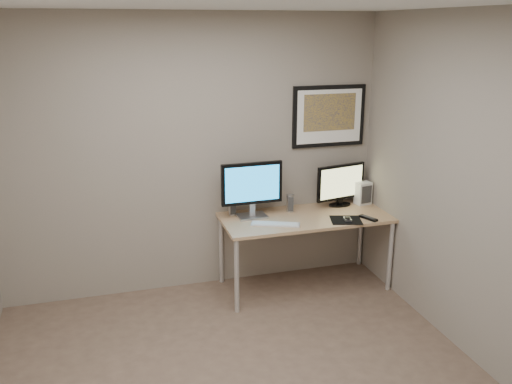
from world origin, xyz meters
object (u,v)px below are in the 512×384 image
monitor_tv (341,184)px  speaker_left (232,206)px  desk (305,223)px  keyboard (276,224)px  fan_unit (363,193)px  framed_art (329,116)px  monitor_large (252,187)px  speaker_right (290,203)px

monitor_tv → speaker_left: size_ratio=3.06×
desk → keyboard: bearing=-157.6°
keyboard → fan_unit: fan_unit is taller
monitor_tv → speaker_left: 1.12m
speaker_left → fan_unit: size_ratio=0.77×
monitor_tv → keyboard: monitor_tv is taller
desk → keyboard: size_ratio=3.60×
framed_art → monitor_large: (-0.85, -0.22, -0.60)m
monitor_large → keyboard: size_ratio=1.32×
monitor_tv → monitor_large: bearing=173.7°
fan_unit → speaker_left: bearing=167.2°
speaker_left → fan_unit: bearing=-3.3°
framed_art → keyboard: framed_art is taller
monitor_large → monitor_tv: bearing=3.8°
framed_art → speaker_left: (-1.01, -0.09, -0.80)m
monitor_large → fan_unit: bearing=2.3°
speaker_left → speaker_right: size_ratio=1.02×
desk → monitor_tv: (0.45, 0.20, 0.29)m
monitor_tv → speaker_right: monitor_tv is taller
speaker_left → monitor_large: bearing=-39.0°
framed_art → speaker_left: size_ratio=4.26×
monitor_large → speaker_left: bearing=140.8°
framed_art → speaker_left: 1.29m
keyboard → fan_unit: size_ratio=1.95×
desk → monitor_large: (-0.50, 0.11, 0.36)m
desk → speaker_left: (-0.66, 0.24, 0.15)m
framed_art → monitor_tv: 0.68m
speaker_right → fan_unit: size_ratio=0.76×
speaker_left → keyboard: bearing=-51.9°
monitor_large → speaker_left: monitor_large is taller
monitor_large → monitor_tv: monitor_large is taller
monitor_large → speaker_right: bearing=6.5°
monitor_tv → speaker_left: bearing=166.4°
desk → speaker_left: bearing=159.9°
speaker_left → keyboard: 0.50m
keyboard → desk: bearing=45.3°
desk → fan_unit: size_ratio=7.01×
desk → speaker_left: speaker_left is taller
desk → framed_art: bearing=43.5°
framed_art → speaker_right: framed_art is taller
speaker_right → fan_unit: (0.79, 0.02, 0.03)m
framed_art → speaker_left: bearing=-174.8°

